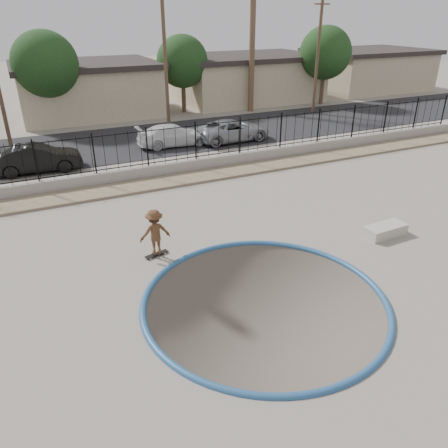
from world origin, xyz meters
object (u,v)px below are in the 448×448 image
skater (155,235)px  car_c (173,135)px  skateboard (157,254)px  concrete_ledge (385,230)px  car_b (38,158)px  car_d (233,130)px

skater → car_c: 13.18m
skateboard → concrete_ledge: (7.99, -2.14, 0.14)m
skateboard → concrete_ledge: 8.27m
car_b → car_c: bearing=-75.1°
skateboard → car_b: car_b is taller
car_b → car_d: car_b is taller
skateboard → car_d: (8.63, 11.68, 0.63)m
skater → car_c: skater is taller
car_b → car_c: 7.91m
car_d → concrete_ledge: bearing=175.5°
skater → car_b: bearing=-74.8°
car_b → car_c: car_b is taller
skateboard → concrete_ledge: size_ratio=0.54×
skater → car_d: skater is taller
skateboard → car_d: car_d is taller
concrete_ledge → car_c: 14.70m
skater → car_c: (4.93, 12.23, -0.12)m
skateboard → car_c: size_ratio=0.20×
concrete_ledge → car_c: bearing=102.0°
car_b → car_d: size_ratio=0.90×
skater → concrete_ledge: size_ratio=0.99×
skater → skateboard: skater is taller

